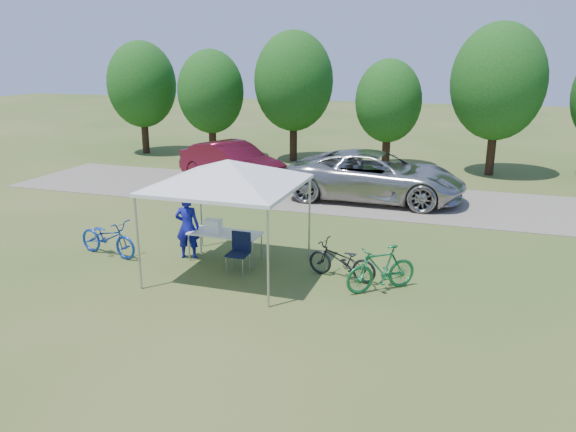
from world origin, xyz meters
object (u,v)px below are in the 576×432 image
Objects in this scene: cyclist at (187,226)px; bike_blue at (108,237)px; bike_dark at (342,260)px; folding_chair at (239,248)px; sedan at (232,163)px; cooler at (213,225)px; minivan at (375,176)px; folding_table at (225,234)px; bike_green at (381,269)px.

cyclist is 2.13m from bike_blue.
bike_blue is 1.09× the size of bike_dark.
bike_dark is (2.43, 0.25, -0.11)m from folding_chair.
bike_blue is at bearing -0.62° from cyclist.
cooler is at bearing -133.22° from sedan.
cyclist is 0.27× the size of minivan.
bike_blue is (-3.02, -0.60, -0.21)m from folding_table.
cyclist is 8.64m from sedan.
bike_green reaches higher than folding_chair.
bike_blue is at bearing -130.03° from bike_green.
minivan reaches higher than bike_blue.
folding_chair is 1.10m from cooler.
folding_table is 7.65m from minivan.
cooler is (-0.92, 0.51, 0.34)m from folding_chair.
sedan reaches higher than bike_dark.
folding_chair is at bearing -71.41° from bike_dark.
bike_green is (7.03, -0.05, 0.03)m from bike_blue.
cooler reaches higher than bike_green.
minivan is 6.01m from sedan.
folding_chair is 0.15× the size of minivan.
bike_dark is (-0.97, 0.40, -0.06)m from bike_green.
cyclist is (-1.58, 0.40, 0.28)m from folding_chair.
cooler is at bearing 175.79° from cyclist.
bike_blue is (-2.70, -0.60, -0.41)m from cooler.
sedan is (-3.09, 8.18, -0.07)m from cooler.
cooler is 2.80m from bike_blue.
bike_blue is at bearing -168.77° from folding_table.
bike_dark is (4.01, -0.14, -0.39)m from cyclist.
cooler is at bearing -138.17° from bike_green.
bike_dark reaches higher than folding_table.
bike_dark is (3.35, -0.26, -0.45)m from cooler.
cooler is at bearing -66.76° from bike_blue.
bike_dark is 0.35× the size of sedan.
cyclist reaches higher than sedan.
bike_green is 0.35× the size of sedan.
sedan reaches higher than folding_chair.
bike_dark is at bearing -175.33° from minivan.
sedan is at bearing 81.55° from minivan.
bike_green is 11.53m from sedan.
cooler is 8.75m from sedan.
bike_green is (3.40, -0.14, -0.05)m from folding_chair.
bike_blue is 9.59m from minivan.
folding_table is 8.86m from sedan.
bike_blue is 8.80m from sedan.
cooler is 0.09× the size of sedan.
cyclist reaches higher than folding_chair.
folding_chair is 2.24× the size of cooler.
bike_green is at bearing -79.69° from bike_blue.
folding_table is 3.08m from bike_blue.
folding_chair is at bearing -77.85° from bike_blue.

